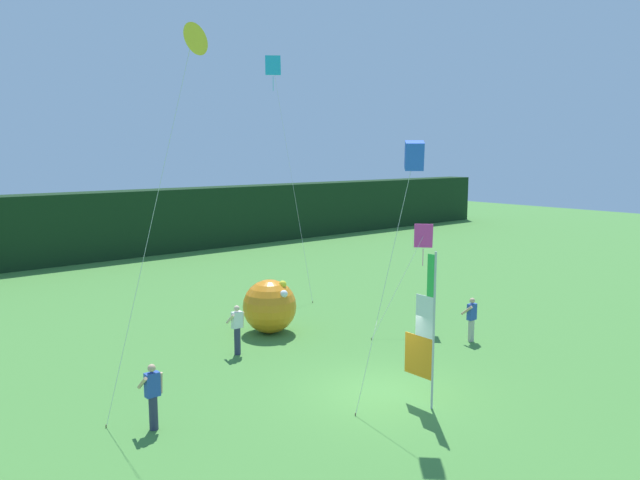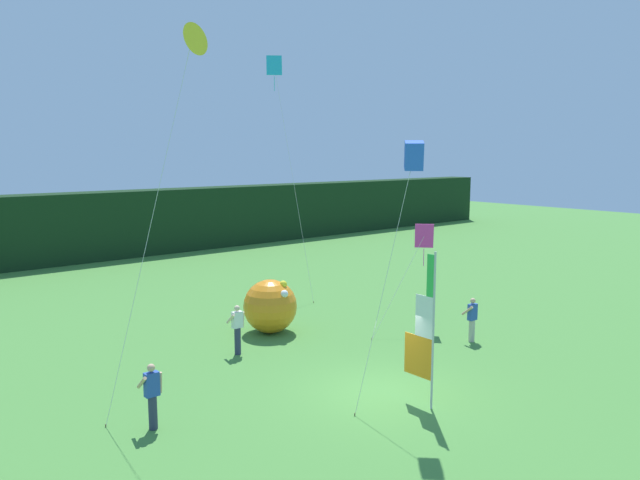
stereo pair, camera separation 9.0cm
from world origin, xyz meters
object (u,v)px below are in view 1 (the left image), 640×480
banner_flag (425,332)px  kite_blue_box_1 (414,156)px  kite_cyan_diamond_2 (275,77)px  kite_magenta_diamond_3 (422,239)px  person_near_banner (237,328)px  inflatable_balloon (270,306)px  kite_yellow_delta_0 (191,42)px  person_mid_field (153,395)px  person_far_left (472,318)px

banner_flag → kite_blue_box_1: size_ratio=0.60×
kite_cyan_diamond_2 → kite_magenta_diamond_3: 11.52m
banner_flag → person_near_banner: 7.22m
inflatable_balloon → kite_yellow_delta_0: kite_yellow_delta_0 is taller
kite_yellow_delta_0 → person_mid_field: bearing=-148.4°
banner_flag → kite_magenta_diamond_3: bearing=41.2°
person_mid_field → kite_blue_box_1: 9.09m
person_mid_field → inflatable_balloon: (7.07, 4.89, 0.13)m
inflatable_balloon → kite_magenta_diamond_3: size_ratio=0.50×
person_far_left → kite_cyan_diamond_2: size_ratio=0.14×
person_mid_field → person_far_left: size_ratio=1.04×
person_mid_field → kite_blue_box_1: bearing=-25.5°
person_far_left → kite_yellow_delta_0: kite_yellow_delta_0 is taller
person_mid_field → kite_magenta_diamond_3: size_ratio=0.41×
person_mid_field → banner_flag: bearing=-28.3°
person_far_left → kite_blue_box_1: size_ratio=0.23×
person_mid_field → kite_cyan_diamond_2: 18.73m
kite_yellow_delta_0 → kite_blue_box_1: size_ratio=1.43×
banner_flag → inflatable_balloon: banner_flag is taller
kite_yellow_delta_0 → kite_magenta_diamond_3: size_ratio=2.50×
banner_flag → kite_magenta_diamond_3: banner_flag is taller
inflatable_balloon → kite_magenta_diamond_3: kite_magenta_diamond_3 is taller
kite_yellow_delta_0 → inflatable_balloon: bearing=35.9°
kite_yellow_delta_0 → kite_magenta_diamond_3: kite_yellow_delta_0 is taller
banner_flag → person_mid_field: bearing=151.7°
kite_cyan_diamond_2 → kite_magenta_diamond_3: bearing=-86.7°
banner_flag → kite_magenta_diamond_3: (5.97, 5.22, 1.45)m
kite_magenta_diamond_3 → person_near_banner: bearing=167.3°
inflatable_balloon → kite_blue_box_1: kite_blue_box_1 is taller
banner_flag → person_mid_field: size_ratio=2.54×
kite_blue_box_1 → person_mid_field: bearing=154.5°
person_near_banner → inflatable_balloon: inflatable_balloon is taller
inflatable_balloon → kite_yellow_delta_0: bearing=-144.1°
kite_magenta_diamond_3 → kite_cyan_diamond_2: bearing=93.3°
person_near_banner → kite_yellow_delta_0: bearing=-139.7°
person_far_left → kite_yellow_delta_0: (-10.04, 2.08, 8.98)m
banner_flag → person_far_left: size_ratio=2.64×
person_far_left → person_mid_field: bearing=176.2°
person_near_banner → kite_cyan_diamond_2: 14.06m
kite_cyan_diamond_2 → banner_flag: bearing=-110.8°
kite_blue_box_1 → kite_magenta_diamond_3: 8.39m
kite_yellow_delta_0 → kite_blue_box_1: kite_yellow_delta_0 is taller
kite_yellow_delta_0 → kite_magenta_diamond_3: bearing=3.0°
kite_yellow_delta_0 → kite_blue_box_1: bearing=-45.4°
person_mid_field → kite_yellow_delta_0: (2.06, 1.27, 8.94)m
person_mid_field → kite_magenta_diamond_3: (12.31, 1.80, 2.61)m
person_near_banner → kite_yellow_delta_0: size_ratio=0.17×
kite_blue_box_1 → kite_magenta_diamond_3: (6.07, 4.78, -3.29)m
kite_yellow_delta_0 → kite_cyan_diamond_2: bearing=44.7°
person_near_banner → person_mid_field: size_ratio=1.01×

